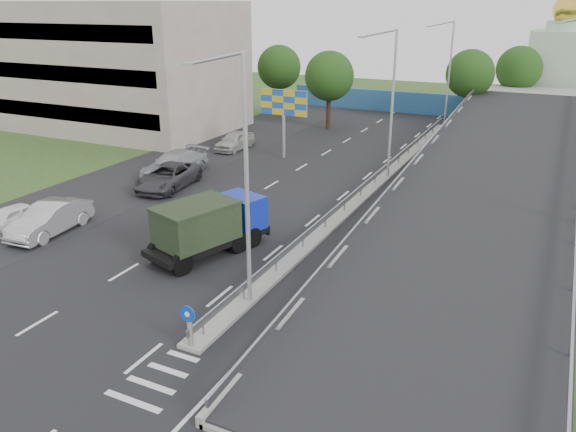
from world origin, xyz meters
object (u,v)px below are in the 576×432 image
Objects in this scene: parked_car_d at (174,164)px; church at (561,65)px; billboard at (284,106)px; parked_car_c at (168,177)px; lamp_post_near at (242,171)px; parked_car_a at (10,219)px; parked_car_b at (50,219)px; lamp_post_mid at (390,97)px; parked_car_e at (235,141)px; lamp_post_far at (448,68)px; dump_truck at (209,224)px; sign_bollard at (189,326)px.

church is at bearing 63.06° from parked_car_d.
parked_car_d is at bearing -121.63° from billboard.
lamp_post_near is at bearing -49.12° from parked_car_c.
parked_car_a is 0.81× the size of parked_car_b.
lamp_post_mid is 2.22× the size of parked_car_e.
dump_truck is at bearing -96.56° from lamp_post_far.
parked_car_a is 2.40m from parked_car_b.
parked_car_c is (3.10, 10.07, 0.10)m from parked_car_a.
billboard is at bearing 123.09° from dump_truck.
lamp_post_far is (0.11, 43.83, 4.77)m from sign_bollard.
billboard reaches higher than parked_car_c.
lamp_post_near is 0.73× the size of church.
dump_truck is at bearing -74.92° from billboard.
parked_car_d is (1.71, 12.64, 0.15)m from parked_car_a.
church is 48.41m from parked_car_c.
church is at bearing 52.26° from parked_car_e.
lamp_post_near is 1.96× the size of parked_car_b.
parked_car_e is at bearing 172.99° from billboard.
parked_car_d is (-14.05, -6.03, -4.95)m from lamp_post_mid.
parked_car_d is 1.30× the size of parked_car_e.
parked_car_c is (-12.67, -8.59, -5.00)m from lamp_post_mid.
lamp_post_far reaches higher than billboard.
parked_car_d is at bearing -120.89° from church.
parked_car_b is at bearing -152.07° from dump_truck.
lamp_post_far is (0.00, 40.00, 0.00)m from lamp_post_near.
lamp_post_near is 2.43× the size of parked_car_a.
parked_car_a is 0.72× the size of parked_car_c.
lamp_post_near is 17.77m from parked_car_c.
parked_car_d reaches higher than parked_car_e.
sign_bollard is 16.49m from parked_car_a.
church is 2.68× the size of parked_car_b.
billboard is (-9.11, 22.00, -1.62)m from lamp_post_near.
lamp_post_far is 36.81m from dump_truck.
dump_truck is at bearing -104.35° from lamp_post_mid.
dump_truck is 11.86m from parked_car_a.
parked_car_c is at bearing 80.03° from parked_car_b.
dump_truck is 9.48m from parked_car_b.
sign_bollard is 0.17× the size of lamp_post_mid.
lamp_post_near is 1.00× the size of lamp_post_far.
billboard is (-9.00, 25.83, 3.15)m from sign_bollard.
parked_car_e is at bearing 169.51° from lamp_post_mid.
lamp_post_far is at bearing 50.56° from parked_car_e.
sign_bollard reaches higher than parked_car_e.
lamp_post_near reaches higher than parked_car_a.
parked_car_c is (-12.67, -28.59, -5.00)m from lamp_post_far.
lamp_post_mid is at bearing 48.08° from parked_car_b.
church reaches higher than parked_car_b.
lamp_post_far is at bearing 65.58° from parked_car_d.
billboard is 1.33× the size of parked_car_a.
lamp_post_mid is at bearing -106.22° from church.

